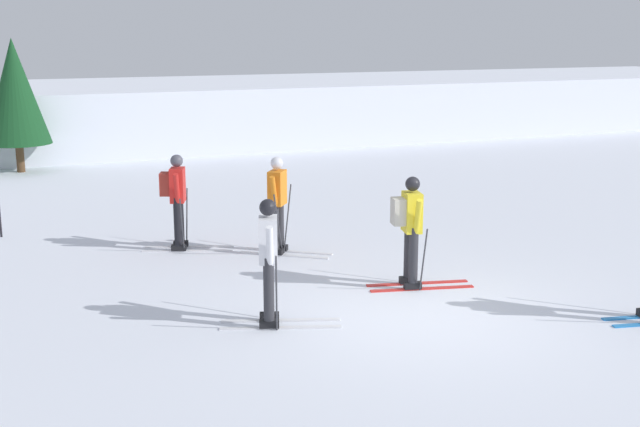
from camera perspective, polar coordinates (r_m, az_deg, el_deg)
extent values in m
plane|color=silver|center=(11.54, 7.31, -7.02)|extent=(120.00, 120.00, 0.00)
cube|color=silver|center=(29.18, -11.94, 6.70)|extent=(80.00, 7.72, 2.02)
cube|color=silver|center=(11.28, -2.72, -7.34)|extent=(1.53, 0.63, 0.02)
cube|color=silver|center=(11.02, -2.71, -7.84)|extent=(1.53, 0.63, 0.02)
cube|color=black|center=(11.26, -3.50, -7.07)|extent=(0.29, 0.20, 0.10)
cube|color=black|center=(11.00, -3.51, -7.55)|extent=(0.29, 0.20, 0.10)
cylinder|color=#2D2D33|center=(11.11, -3.53, -4.76)|extent=(0.14, 0.14, 0.85)
cylinder|color=#2D2D33|center=(10.84, -3.54, -5.20)|extent=(0.14, 0.14, 0.85)
cube|color=white|center=(10.80, -3.58, -1.81)|extent=(0.36, 0.44, 0.60)
cylinder|color=white|center=(11.05, -3.46, -1.55)|extent=(0.17, 0.27, 0.55)
cylinder|color=white|center=(10.56, -3.48, -2.21)|extent=(0.17, 0.27, 0.55)
sphere|color=black|center=(10.71, -3.61, 0.42)|extent=(0.22, 0.22, 0.22)
cylinder|color=#38383D|center=(11.30, -3.01, -4.46)|extent=(0.13, 0.31, 1.09)
cylinder|color=#38383D|center=(10.65, -3.01, -5.54)|extent=(0.13, 0.31, 1.09)
cube|color=silver|center=(14.68, -2.18, -2.61)|extent=(1.32, 1.05, 0.02)
cube|color=silver|center=(14.42, -2.51, -2.89)|extent=(1.32, 1.05, 0.02)
cube|color=black|center=(14.71, -2.75, -2.34)|extent=(0.28, 0.25, 0.10)
cube|color=black|center=(14.45, -3.08, -2.62)|extent=(0.28, 0.25, 0.10)
cylinder|color=#2D2D33|center=(14.59, -2.77, -0.54)|extent=(0.14, 0.14, 0.85)
cylinder|color=#2D2D33|center=(14.33, -3.10, -0.78)|extent=(0.14, 0.14, 0.85)
cube|color=orange|center=(14.33, -2.96, 1.77)|extent=(0.42, 0.45, 0.60)
cylinder|color=orange|center=(14.56, -2.59, 1.90)|extent=(0.23, 0.26, 0.55)
cylinder|color=orange|center=(14.10, -3.19, 1.54)|extent=(0.23, 0.26, 0.55)
sphere|color=silver|center=(14.26, -2.98, 3.47)|extent=(0.22, 0.22, 0.22)
cylinder|color=#38383D|center=(14.67, -2.25, -0.34)|extent=(0.31, 0.39, 1.16)
cylinder|color=#38383D|center=(14.18, -2.87, -0.80)|extent=(0.31, 0.39, 1.16)
cube|color=red|center=(12.94, 6.68, -4.78)|extent=(1.58, 0.47, 0.02)
cube|color=red|center=(12.69, 7.03, -5.14)|extent=(1.58, 0.47, 0.02)
cube|color=black|center=(12.89, 6.05, -4.56)|extent=(0.28, 0.18, 0.10)
cube|color=black|center=(12.63, 6.38, -4.92)|extent=(0.28, 0.18, 0.10)
cylinder|color=#2D2D33|center=(12.76, 6.10, -2.52)|extent=(0.14, 0.14, 0.85)
cylinder|color=#2D2D33|center=(12.50, 6.43, -2.85)|extent=(0.14, 0.14, 0.85)
cube|color=yellow|center=(12.48, 6.33, 0.09)|extent=(0.32, 0.43, 0.60)
cylinder|color=yellow|center=(12.72, 6.12, 0.28)|extent=(0.15, 0.27, 0.55)
cylinder|color=yellow|center=(12.25, 6.73, -0.21)|extent=(0.15, 0.27, 0.55)
sphere|color=black|center=(12.39, 6.38, 2.03)|extent=(0.22, 0.22, 0.22)
cylinder|color=#38383D|center=(12.97, 6.29, -2.42)|extent=(0.10, 0.33, 1.03)
cylinder|color=#38383D|center=(12.35, 7.11, -3.21)|extent=(0.10, 0.33, 1.03)
cube|color=#B7B2A3|center=(12.42, 5.40, 0.15)|extent=(0.24, 0.31, 0.40)
cube|color=silver|center=(15.16, -8.96, -2.27)|extent=(1.53, 0.66, 0.02)
cube|color=silver|center=(14.89, -9.09, -2.54)|extent=(1.53, 0.66, 0.02)
cube|color=black|center=(15.16, -9.53, -2.05)|extent=(0.29, 0.21, 0.10)
cube|color=black|center=(14.89, -9.67, -2.32)|extent=(0.29, 0.21, 0.10)
cylinder|color=black|center=(15.05, -9.60, -0.30)|extent=(0.14, 0.14, 0.85)
cylinder|color=black|center=(14.78, -9.74, -0.54)|extent=(0.14, 0.14, 0.85)
cube|color=red|center=(14.79, -9.75, 1.94)|extent=(0.36, 0.44, 0.60)
cylinder|color=red|center=(15.03, -9.55, 2.07)|extent=(0.18, 0.27, 0.55)
cylinder|color=red|center=(14.54, -9.80, 1.71)|extent=(0.18, 0.27, 0.55)
sphere|color=#4C4C56|center=(14.72, -9.82, 3.59)|extent=(0.22, 0.22, 0.22)
cylinder|color=#38383D|center=(15.22, -9.13, -0.27)|extent=(0.15, 0.33, 1.03)
cylinder|color=#38383D|center=(14.59, -9.44, -0.84)|extent=(0.15, 0.33, 1.03)
cube|color=maroon|center=(14.81, -10.56, 2.01)|extent=(0.27, 0.33, 0.40)
cylinder|color=#513823|center=(24.27, -19.89, 3.61)|extent=(0.22, 0.22, 0.78)
cone|color=#14421E|center=(24.08, -20.21, 7.88)|extent=(1.78, 1.78, 2.85)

